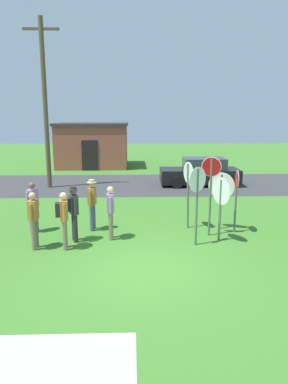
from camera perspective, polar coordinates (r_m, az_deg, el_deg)
name	(u,v)px	position (r m, az deg, el deg)	size (l,w,h in m)	color
ground_plane	(143,271)	(9.23, -0.18, -12.41)	(80.00, 80.00, 0.00)	#3D7528
street_asphalt	(137,184)	(20.12, -1.16, 1.26)	(60.00, 6.40, 0.01)	#38383A
concrete_path	(28,384)	(6.18, -18.03, -27.01)	(3.20, 2.40, 0.01)	#ADAAA3
building_background	(93,145)	(27.31, -8.12, 7.49)	(5.25, 4.67, 3.23)	brown
utility_pole	(45,102)	(19.56, -15.48, 13.64)	(1.80, 0.24, 8.55)	brown
parked_car_on_street	(201,173)	(20.03, 8.99, 3.05)	(4.32, 2.05, 1.51)	black
stop_sign_rear_right	(197,192)	(10.58, 8.44, -0.05)	(0.58, 0.49, 2.37)	#51664C
stop_sign_tallest	(221,198)	(11.09, 12.11, -0.95)	(0.35, 0.77, 2.01)	#51664C
stop_sign_low_front	(221,191)	(12.34, 12.19, 0.19)	(0.79, 0.45, 1.96)	#51664C
stop_sign_far_back	(236,191)	(12.05, 14.47, 0.14)	(0.09, 0.66, 2.09)	#51664C
stop_sign_rear_left	(188,183)	(12.18, 7.06, 1.39)	(0.25, 0.73, 2.30)	#51664C
stop_sign_center_cluster	(211,184)	(11.49, 10.57, 1.22)	(0.61, 0.19, 2.56)	#51664C
person_with_sunhat	(33,204)	(12.36, -17.25, -1.87)	(0.34, 0.53, 1.69)	#4C5670
person_on_left	(73,210)	(11.12, -11.18, -2.78)	(0.44, 0.54, 1.74)	#2D2D33
person_in_blue	(92,202)	(12.13, -8.26, -1.54)	(0.31, 0.56, 1.74)	#4C5670
person_in_teal	(111,210)	(11.19, -5.33, -2.82)	(0.23, 0.57, 1.69)	#7A6B56
person_holding_notes	(34,217)	(10.80, -17.16, -3.88)	(0.23, 0.57, 1.69)	#7A6B56
person_near_signs	(63,216)	(10.57, -12.70, -3.81)	(0.40, 0.56, 1.69)	#7A6B56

